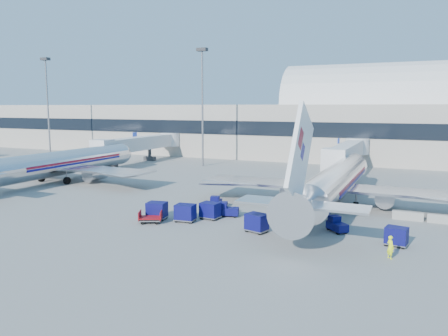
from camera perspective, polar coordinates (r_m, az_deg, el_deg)
The scene contains 20 objects.
ground at distance 50.71m, azimuth 1.94°, elevation -5.18°, with size 260.00×260.00×0.00m, color gray.
terminal at distance 106.73m, azimuth 6.69°, elevation 5.79°, with size 170.00×28.15×21.00m.
airliner_main at distance 51.66m, azimuth 14.22°, elevation -1.87°, with size 32.00×37.26×12.07m.
airliner_mid at distance 71.89m, azimuth -20.85°, elevation 0.58°, with size 32.00×37.26×12.07m.
jetbridge_near at distance 77.66m, azimuth 15.95°, elevation 2.06°, with size 4.40×27.50×6.25m.
jetbridge_mid at distance 93.45m, azimuth -10.46°, elevation 3.19°, with size 4.40×27.50×6.25m.
mast_far_west at distance 109.27m, azimuth -22.11°, elevation 9.13°, with size 2.00×1.20×22.60m.
mast_west at distance 85.08m, azimuth -2.84°, elevation 10.18°, with size 2.00×1.20×22.60m.
barrier_near at distance 48.95m, azimuth 22.88°, elevation -5.76°, with size 3.00×0.55×0.90m, color #9E9E96.
barrier_mid at distance 49.01m, azimuth 26.75°, elevation -5.98°, with size 3.00×0.55×0.90m, color #9E9E96.
tug_lead at distance 46.58m, azimuth 0.34°, elevation -5.48°, with size 2.57×1.75×1.53m.
tug_right at distance 42.41m, azimuth 14.52°, elevation -7.18°, with size 2.30×2.32×1.42m.
tug_left at distance 50.26m, azimuth -1.11°, elevation -4.51°, with size 1.66×2.47×1.47m.
cart_train_a at distance 45.48m, azimuth -1.82°, elevation -5.53°, with size 2.10×1.69×1.73m.
cart_train_b at distance 44.58m, azimuth -5.07°, elevation -5.81°, with size 2.17×1.74×1.78m.
cart_train_c at distance 45.90m, azimuth -8.75°, elevation -5.46°, with size 2.24×1.84×1.79m.
cart_solo_near at distance 40.91m, azimuth 4.30°, elevation -7.09°, with size 2.30×1.98×1.74m.
cart_solo_far at distance 39.61m, azimuth 21.60°, elevation -8.26°, with size 2.03×1.67×1.61m.
cart_open_red at distance 44.65m, azimuth -9.53°, elevation -6.55°, with size 2.71×2.38×0.60m.
ramp_worker at distance 36.27m, azimuth 20.90°, elevation -9.63°, with size 0.66×0.43×1.82m, color #D0EC18.
Camera 1 is at (18.77, -45.66, 11.58)m, focal length 35.00 mm.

